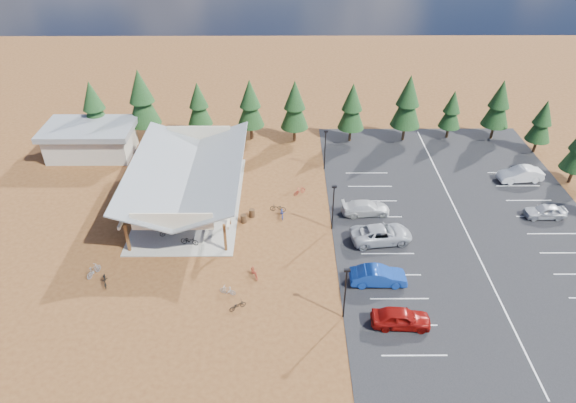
{
  "coord_description": "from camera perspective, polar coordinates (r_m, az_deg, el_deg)",
  "views": [
    {
      "loc": [
        0.28,
        -39.6,
        31.28
      ],
      "look_at": [
        0.56,
        3.65,
        2.25
      ],
      "focal_mm": 32.0,
      "sensor_mm": 36.0,
      "label": 1
    }
  ],
  "objects": [
    {
      "name": "lamp_post_2",
      "position": [
        60.8,
        4.15,
        6.03
      ],
      "size": [
        0.5,
        0.25,
        5.14
      ],
      "color": "black",
      "rests_on": "ground"
    },
    {
      "name": "bike_1",
      "position": [
        57.17,
        -14.19,
        0.31
      ],
      "size": [
        1.9,
        0.95,
        1.1
      ],
      "primitive_type": "imported",
      "rotation": [
        0.0,
        0.0,
        1.32
      ],
      "color": "gray",
      "rests_on": "concrete_pad"
    },
    {
      "name": "pine_8",
      "position": [
        72.48,
        22.4,
        10.02
      ],
      "size": [
        3.5,
        3.5,
        8.16
      ],
      "color": "#382314",
      "rests_on": "ground"
    },
    {
      "name": "bike_11",
      "position": [
        46.32,
        -3.76,
        -7.9
      ],
      "size": [
        1.09,
        1.66,
        0.97
      ],
      "primitive_type": "imported",
      "rotation": [
        0.0,
        0.0,
        0.43
      ],
      "color": "maroon",
      "rests_on": "ground"
    },
    {
      "name": "car_2",
      "position": [
        50.77,
        10.33,
        -3.57
      ],
      "size": [
        6.31,
        3.52,
        1.67
      ],
      "primitive_type": "imported",
      "rotation": [
        0.0,
        0.0,
        1.7
      ],
      "color": "#A6A8AE",
      "rests_on": "asphalt_lot"
    },
    {
      "name": "car_3",
      "position": [
        54.37,
        8.63,
        -0.71
      ],
      "size": [
        5.19,
        2.47,
        1.46
      ],
      "primitive_type": "imported",
      "rotation": [
        0.0,
        0.0,
        1.66
      ],
      "color": "#BEBEBE",
      "rests_on": "asphalt_lot"
    },
    {
      "name": "concrete_pad",
      "position": [
        57.03,
        -10.69,
        0.0
      ],
      "size": [
        10.6,
        18.6,
        0.1
      ],
      "primitive_type": "cube",
      "color": "gray",
      "rests_on": "ground"
    },
    {
      "name": "lamp_post_1",
      "position": [
        50.54,
        5.05,
        -0.34
      ],
      "size": [
        0.5,
        0.25,
        5.14
      ],
      "color": "black",
      "rests_on": "ground"
    },
    {
      "name": "bike_13",
      "position": [
        44.93,
        -6.71,
        -9.77
      ],
      "size": [
        1.52,
        0.84,
        0.88
      ],
      "primitive_type": "imported",
      "rotation": [
        0.0,
        0.0,
        4.4
      ],
      "color": "#95979C",
      "rests_on": "ground"
    },
    {
      "name": "pine_1",
      "position": [
        69.1,
        -15.96,
        11.0
      ],
      "size": [
        4.14,
        4.14,
        9.64
      ],
      "color": "#382314",
      "rests_on": "ground"
    },
    {
      "name": "bike_7",
      "position": [
        62.67,
        -7.03,
        4.25
      ],
      "size": [
        1.62,
        0.77,
        0.94
      ],
      "primitive_type": "imported",
      "rotation": [
        0.0,
        0.0,
        1.79
      ],
      "color": "maroon",
      "rests_on": "concrete_pad"
    },
    {
      "name": "bike_16",
      "position": [
        54.35,
        -1.13,
        -0.71
      ],
      "size": [
        1.74,
        0.83,
        0.88
      ],
      "primitive_type": "imported",
      "rotation": [
        0.0,
        0.0,
        4.56
      ],
      "color": "black",
      "rests_on": "ground"
    },
    {
      "name": "bike_15",
      "position": [
        57.11,
        1.31,
        1.22
      ],
      "size": [
        1.54,
        1.32,
        0.96
      ],
      "primitive_type": "imported",
      "rotation": [
        0.0,
        0.0,
        2.22
      ],
      "color": "#9F3124",
      "rests_on": "ground"
    },
    {
      "name": "bike_14",
      "position": [
        53.53,
        -0.65,
        -1.31
      ],
      "size": [
        0.71,
        1.75,
        0.9
      ],
      "primitive_type": "imported",
      "rotation": [
        0.0,
        0.0,
        0.07
      ],
      "color": "navy",
      "rests_on": "ground"
    },
    {
      "name": "pine_6",
      "position": [
        68.27,
        13.17,
        10.78
      ],
      "size": [
        3.86,
        3.86,
        9.0
      ],
      "color": "#382314",
      "rests_on": "ground"
    },
    {
      "name": "bike_4",
      "position": [
        50.54,
        -10.89,
        -4.27
      ],
      "size": [
        1.9,
        0.99,
        0.95
      ],
      "primitive_type": "imported",
      "rotation": [
        0.0,
        0.0,
        1.36
      ],
      "color": "black",
      "rests_on": "concrete_pad"
    },
    {
      "name": "bike_2",
      "position": [
        58.5,
        -13.84,
        1.14
      ],
      "size": [
        1.97,
        0.91,
        1.0
      ],
      "primitive_type": "imported",
      "rotation": [
        0.0,
        0.0,
        1.7
      ],
      "color": "#12479F",
      "rests_on": "concrete_pad"
    },
    {
      "name": "bike_6",
      "position": [
        57.19,
        -9.24,
        0.93
      ],
      "size": [
        2.02,
        1.09,
        1.01
      ],
      "primitive_type": "imported",
      "rotation": [
        0.0,
        0.0,
        1.34
      ],
      "color": "#111E9E",
      "rests_on": "concrete_pad"
    },
    {
      "name": "bike_0",
      "position": [
        52.13,
        -13.23,
        -3.36
      ],
      "size": [
        1.66,
        0.85,
        0.83
      ],
      "primitive_type": "imported",
      "rotation": [
        0.0,
        0.0,
        1.76
      ],
      "color": "black",
      "rests_on": "concrete_pad"
    },
    {
      "name": "trash_bin_0",
      "position": [
        52.95,
        -4.97,
        -1.89
      ],
      "size": [
        0.6,
        0.6,
        0.9
      ],
      "primitive_type": "cylinder",
      "color": "#402916",
      "rests_on": "ground"
    },
    {
      "name": "asphalt_lot",
      "position": [
        55.89,
        18.74,
        -2.21
      ],
      "size": [
        27.0,
        44.0,
        0.04
      ],
      "primitive_type": "cube",
      "color": "black",
      "rests_on": "ground"
    },
    {
      "name": "pine_0",
      "position": [
        70.49,
        -20.78,
        9.9
      ],
      "size": [
        3.63,
        3.63,
        8.45
      ],
      "color": "#382314",
      "rests_on": "ground"
    },
    {
      "name": "bike_8",
      "position": [
        48.3,
        -19.68,
        -8.19
      ],
      "size": [
        1.23,
        1.96,
        0.97
      ],
      "primitive_type": "imported",
      "rotation": [
        0.0,
        0.0,
        0.35
      ],
      "color": "black",
      "rests_on": "ground"
    },
    {
      "name": "bike_3",
      "position": [
        60.94,
        -12.3,
        2.81
      ],
      "size": [
        1.8,
        0.84,
        1.05
      ],
      "primitive_type": "imported",
      "rotation": [
        0.0,
        0.0,
        1.78
      ],
      "color": "maroon",
      "rests_on": "concrete_pad"
    },
    {
      "name": "ground",
      "position": [
        50.47,
        -0.61,
        -4.44
      ],
      "size": [
        140.0,
        140.0,
        0.0
      ],
      "primitive_type": "plane",
      "color": "#552F16",
      "rests_on": "ground"
    },
    {
      "name": "car_9",
      "position": [
        65.13,
        24.41,
        2.77
      ],
      "size": [
        5.25,
        2.29,
        1.68
      ],
      "primitive_type": "imported",
      "rotation": [
        0.0,
        0.0,
        -1.47
      ],
      "color": "white",
      "rests_on": "asphalt_lot"
    },
    {
      "name": "bike_12",
      "position": [
        43.62,
        -5.63,
        -11.43
      ],
      "size": [
        1.56,
        1.25,
        0.8
      ],
      "primitive_type": "imported",
      "rotation": [
        0.0,
        0.0,
        2.13
      ],
      "color": "black",
      "rests_on": "ground"
    },
    {
      "name": "car_8",
      "position": [
        59.61,
        26.68,
        -0.97
      ],
      "size": [
        4.27,
        1.74,
        1.45
      ],
      "primitive_type": "imported",
      "rotation": [
        0.0,
        0.0,
        -1.56
      ],
      "color": "#B2B4BB",
      "rests_on": "asphalt_lot"
    },
    {
      "name": "pine_13",
      "position": [
        71.33,
        26.42,
        8.01
      ],
      "size": [
        3.02,
        3.02,
        7.03
      ],
      "color": "#382314",
      "rests_on": "ground"
    },
    {
      "name": "outbuilding",
      "position": [
        69.02,
        -21.06,
        6.42
      ],
      "size": [
        11.0,
        7.0,
        3.9
      ],
      "color": "#ADA593",
      "rests_on": "ground"
    },
    {
      "name": "pine_5",
      "position": [
        67.06,
        7.13,
        10.42
      ],
      "size": [
        3.43,
        3.43,
        8.0
      ],
      "color": "#382314",
      "rests_on": "ground"
    },
    {
      "name": "pine_7",
      "position": [
        71.09,
        17.74,
        9.71
      ],
      "size": [
        2.85,
        2.85,
        6.63
      ],
      "color": "#382314",
      "rests_on": "ground"
    },
    {
      "name": "pine_4",
      "position": [
        66.46,
        0.75,
        10.67
      ],
      "size": [
        3.59,
        3.59,
        8.36
      ],
      "color": "#382314",
      "rests_on": "ground"
    },
    {
      "name": "car_1",
      "position": [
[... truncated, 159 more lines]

